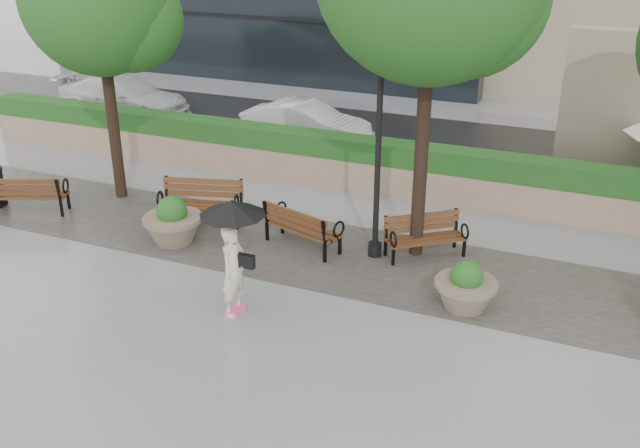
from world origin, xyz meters
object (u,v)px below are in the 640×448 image
at_px(bench_1, 202,211).
at_px(planter_left, 173,225).
at_px(bench_2, 302,236).
at_px(car_left, 124,97).
at_px(bench_3, 425,245).
at_px(pedestrian, 233,247).
at_px(car_right, 306,124).
at_px(planter_right, 466,290).
at_px(bench_0, 30,202).
at_px(lamppost, 377,175).

height_order(bench_1, planter_left, planter_left).
distance_m(bench_2, car_left, 12.52).
bearing_deg(planter_left, bench_3, 15.91).
xyz_separation_m(bench_3, pedestrian, (-2.52, -3.54, 1.05)).
relative_size(bench_1, car_right, 0.50).
height_order(planter_left, pedestrian, pedestrian).
height_order(planter_left, planter_right, planter_left).
bearing_deg(bench_2, bench_1, 11.46).
bearing_deg(car_right, bench_0, 155.38).
xyz_separation_m(bench_0, planter_left, (4.13, -0.05, 0.14)).
distance_m(bench_1, planter_right, 6.64).
bearing_deg(pedestrian, bench_0, 77.32).
distance_m(bench_0, planter_right, 10.62).
distance_m(bench_2, bench_3, 2.61).
bearing_deg(planter_right, bench_0, 178.10).
relative_size(bench_2, bench_3, 1.09).
xyz_separation_m(bench_0, pedestrian, (6.85, -2.11, 1.03)).
height_order(bench_0, bench_3, bench_0).
distance_m(bench_2, car_right, 7.43).
height_order(bench_3, planter_right, planter_right).
bearing_deg(bench_3, car_right, 93.50).
xyz_separation_m(bench_1, lamppost, (4.26, -0.05, 1.50)).
relative_size(lamppost, car_left, 0.84).
relative_size(planter_left, lamppost, 0.31).
height_order(planter_right, pedestrian, pedestrian).
xyz_separation_m(planter_left, pedestrian, (2.72, -2.05, 0.89)).
relative_size(bench_3, car_right, 0.42).
xyz_separation_m(bench_2, pedestrian, (0.02, -2.92, 1.03)).
bearing_deg(lamppost, bench_3, 21.85).
relative_size(lamppost, pedestrian, 1.90).
bearing_deg(car_right, lamppost, -143.11).
relative_size(bench_1, bench_3, 1.17).
bearing_deg(planter_right, car_right, 130.30).
height_order(bench_2, car_right, car_right).
xyz_separation_m(planter_left, car_left, (-7.49, 8.14, 0.28)).
height_order(bench_0, planter_left, planter_left).
distance_m(bench_3, car_right, 8.29).
relative_size(bench_0, bench_3, 1.11).
bearing_deg(planter_right, bench_2, 162.87).
height_order(bench_1, car_right, car_right).
height_order(bench_2, car_left, car_left).
bearing_deg(planter_left, car_right, 92.02).
xyz_separation_m(bench_3, car_left, (-12.73, 6.65, 0.44)).
relative_size(bench_0, pedestrian, 0.88).
height_order(lamppost, pedestrian, lamppost).
bearing_deg(bench_3, bench_0, 150.52).
bearing_deg(bench_2, car_right, -49.04).
bearing_deg(car_left, pedestrian, -135.61).
relative_size(planter_right, lamppost, 0.28).
bearing_deg(bench_2, pedestrian, 107.76).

